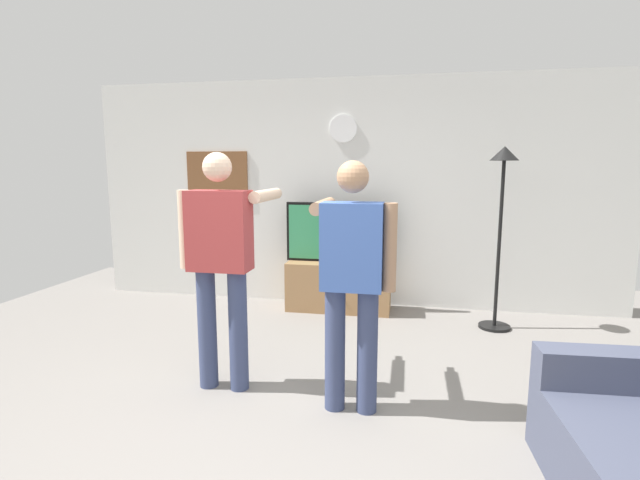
{
  "coord_description": "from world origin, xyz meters",
  "views": [
    {
      "loc": [
        0.72,
        -2.66,
        1.67
      ],
      "look_at": [
        -0.02,
        1.2,
        1.05
      ],
      "focal_mm": 26.18,
      "sensor_mm": 36.0,
      "label": 1
    }
  ],
  "objects_px": {
    "tv_stand": "(339,286)",
    "television": "(340,232)",
    "person_standing_nearer_lamp": "(221,256)",
    "person_standing_nearer_couch": "(352,273)",
    "wall_clock": "(343,129)",
    "floor_lamp": "(502,200)",
    "framed_picture": "(217,175)"
  },
  "relations": [
    {
      "from": "tv_stand",
      "to": "person_standing_nearer_lamp",
      "type": "relative_size",
      "value": 0.68
    },
    {
      "from": "tv_stand",
      "to": "floor_lamp",
      "type": "relative_size",
      "value": 0.64
    },
    {
      "from": "wall_clock",
      "to": "television",
      "type": "bearing_deg",
      "value": -90.0
    },
    {
      "from": "television",
      "to": "wall_clock",
      "type": "height_order",
      "value": "wall_clock"
    },
    {
      "from": "wall_clock",
      "to": "person_standing_nearer_lamp",
      "type": "xyz_separation_m",
      "value": [
        -0.57,
        -2.38,
        -1.09
      ]
    },
    {
      "from": "television",
      "to": "floor_lamp",
      "type": "height_order",
      "value": "floor_lamp"
    },
    {
      "from": "person_standing_nearer_lamp",
      "to": "television",
      "type": "bearing_deg",
      "value": 75.12
    },
    {
      "from": "wall_clock",
      "to": "person_standing_nearer_lamp",
      "type": "bearing_deg",
      "value": -103.41
    },
    {
      "from": "television",
      "to": "person_standing_nearer_couch",
      "type": "relative_size",
      "value": 0.73
    },
    {
      "from": "framed_picture",
      "to": "person_standing_nearer_couch",
      "type": "height_order",
      "value": "framed_picture"
    },
    {
      "from": "wall_clock",
      "to": "person_standing_nearer_lamp",
      "type": "height_order",
      "value": "wall_clock"
    },
    {
      "from": "television",
      "to": "floor_lamp",
      "type": "distance_m",
      "value": 1.79
    },
    {
      "from": "tv_stand",
      "to": "floor_lamp",
      "type": "distance_m",
      "value": 2.02
    },
    {
      "from": "television",
      "to": "floor_lamp",
      "type": "relative_size",
      "value": 0.67
    },
    {
      "from": "floor_lamp",
      "to": "wall_clock",
      "type": "bearing_deg",
      "value": 160.24
    },
    {
      "from": "tv_stand",
      "to": "floor_lamp",
      "type": "bearing_deg",
      "value": -10.66
    },
    {
      "from": "wall_clock",
      "to": "framed_picture",
      "type": "bearing_deg",
      "value": 179.82
    },
    {
      "from": "tv_stand",
      "to": "person_standing_nearer_lamp",
      "type": "height_order",
      "value": "person_standing_nearer_lamp"
    },
    {
      "from": "floor_lamp",
      "to": "tv_stand",
      "type": "bearing_deg",
      "value": 169.34
    },
    {
      "from": "tv_stand",
      "to": "television",
      "type": "distance_m",
      "value": 0.63
    },
    {
      "from": "tv_stand",
      "to": "person_standing_nearer_couch",
      "type": "relative_size",
      "value": 0.7
    },
    {
      "from": "floor_lamp",
      "to": "person_standing_nearer_lamp",
      "type": "bearing_deg",
      "value": -142.0
    },
    {
      "from": "tv_stand",
      "to": "wall_clock",
      "type": "distance_m",
      "value": 1.85
    },
    {
      "from": "television",
      "to": "person_standing_nearer_couch",
      "type": "distance_m",
      "value": 2.32
    },
    {
      "from": "television",
      "to": "person_standing_nearer_lamp",
      "type": "relative_size",
      "value": 0.71
    },
    {
      "from": "framed_picture",
      "to": "person_standing_nearer_lamp",
      "type": "height_order",
      "value": "framed_picture"
    },
    {
      "from": "television",
      "to": "framed_picture",
      "type": "height_order",
      "value": "framed_picture"
    },
    {
      "from": "tv_stand",
      "to": "person_standing_nearer_lamp",
      "type": "bearing_deg",
      "value": -105.19
    },
    {
      "from": "person_standing_nearer_lamp",
      "to": "wall_clock",
      "type": "bearing_deg",
      "value": 76.59
    },
    {
      "from": "person_standing_nearer_lamp",
      "to": "person_standing_nearer_couch",
      "type": "height_order",
      "value": "person_standing_nearer_lamp"
    },
    {
      "from": "tv_stand",
      "to": "television",
      "type": "xyz_separation_m",
      "value": [
        0.0,
        0.05,
        0.63
      ]
    },
    {
      "from": "floor_lamp",
      "to": "person_standing_nearer_couch",
      "type": "xyz_separation_m",
      "value": [
        -1.27,
        -1.92,
        -0.37
      ]
    }
  ]
}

